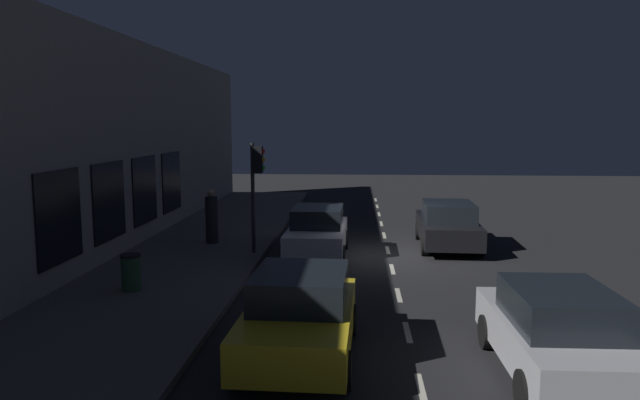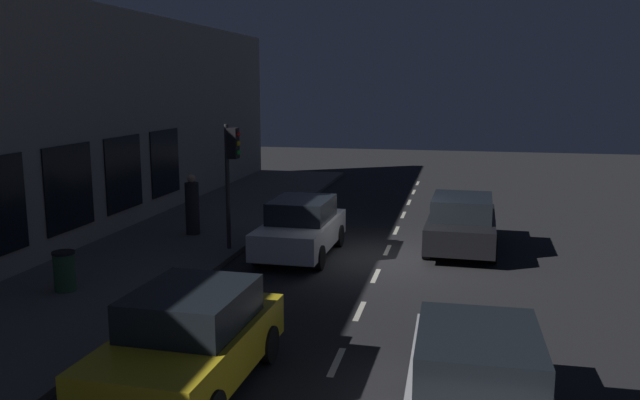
# 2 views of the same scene
# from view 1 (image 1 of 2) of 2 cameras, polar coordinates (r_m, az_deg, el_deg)

# --- Properties ---
(ground_plane) EXTENTS (60.00, 60.00, 0.00)m
(ground_plane) POSITION_cam_1_polar(r_m,az_deg,el_deg) (18.87, 6.79, -5.54)
(ground_plane) COLOR #232326
(sidewalk) EXTENTS (4.50, 32.00, 0.15)m
(sidewalk) POSITION_cam_1_polar(r_m,az_deg,el_deg) (19.52, -11.91, -4.98)
(sidewalk) COLOR #5B5654
(sidewalk) RESTS_ON ground
(building_facade) EXTENTS (0.65, 32.00, 7.06)m
(building_facade) POSITION_cam_1_polar(r_m,az_deg,el_deg) (19.93, -19.29, 5.01)
(building_facade) COLOR gray
(building_facade) RESTS_ON ground
(lane_centre_line) EXTENTS (0.12, 27.20, 0.01)m
(lane_centre_line) POSITION_cam_1_polar(r_m,az_deg,el_deg) (19.84, 6.64, -4.87)
(lane_centre_line) COLOR beige
(lane_centre_line) RESTS_ON ground
(traffic_light) EXTENTS (0.46, 0.32, 3.49)m
(traffic_light) POSITION_cam_1_polar(r_m,az_deg,el_deg) (18.38, -6.22, 2.49)
(traffic_light) COLOR #2D2D30
(traffic_light) RESTS_ON sidewalk
(parked_car_0) EXTENTS (2.07, 3.98, 1.58)m
(parked_car_0) POSITION_cam_1_polar(r_m,az_deg,el_deg) (10.79, -1.98, -11.18)
(parked_car_0) COLOR gold
(parked_car_0) RESTS_ON ground
(parked_car_1) EXTENTS (1.92, 4.02, 1.58)m
(parked_car_1) POSITION_cam_1_polar(r_m,az_deg,el_deg) (10.68, 22.14, -11.96)
(parked_car_1) COLOR #B7B7BC
(parked_car_1) RESTS_ON ground
(parked_car_2) EXTENTS (1.93, 4.05, 1.58)m
(parked_car_2) POSITION_cam_1_polar(r_m,az_deg,el_deg) (18.67, -0.26, -3.15)
(parked_car_2) COLOR silver
(parked_car_2) RESTS_ON ground
(parked_car_3) EXTENTS (2.06, 4.37, 1.58)m
(parked_car_3) POSITION_cam_1_polar(r_m,az_deg,el_deg) (20.42, 12.38, -2.39)
(parked_car_3) COLOR black
(parked_car_3) RESTS_ON ground
(pedestrian_0) EXTENTS (0.60, 0.60, 1.86)m
(pedestrian_0) POSITION_cam_1_polar(r_m,az_deg,el_deg) (20.37, -10.55, -1.77)
(pedestrian_0) COLOR #232328
(pedestrian_0) RESTS_ON sidewalk
(trash_bin) EXTENTS (0.50, 0.50, 0.90)m
(trash_bin) POSITION_cam_1_polar(r_m,az_deg,el_deg) (15.20, -18.01, -6.73)
(trash_bin) COLOR #2D5633
(trash_bin) RESTS_ON sidewalk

